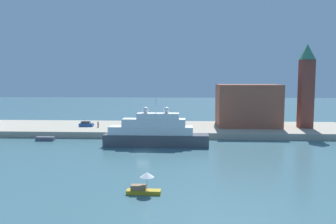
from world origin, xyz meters
name	(u,v)px	position (x,y,z in m)	size (l,w,h in m)	color
ground	(143,153)	(0.00, 0.00, 0.00)	(400.00, 400.00, 0.00)	#3D6670
quay_dock	(155,129)	(0.00, 27.97, 0.82)	(110.00, 23.93, 1.63)	#ADA38E
large_yacht	(155,133)	(1.73, 7.17, 3.03)	(23.60, 4.11, 11.04)	#4C4C51
small_motorboat	(144,185)	(3.25, -25.36, 1.20)	(4.55, 1.90, 2.96)	#B7991E
work_barge	(45,139)	(-25.75, 12.42, 0.48)	(4.44, 1.40, 0.96)	#595966
harbor_building	(247,105)	(26.37, 30.02, 7.56)	(17.26, 13.17, 11.86)	#93513D
bell_tower	(306,83)	(41.62, 26.90, 14.09)	(4.55, 4.55, 22.82)	brown
parked_car	(86,124)	(-19.47, 26.12, 2.27)	(3.95, 1.79, 1.47)	#1E4C99
person_figure	(98,125)	(-15.56, 24.14, 2.49)	(0.36, 0.36, 1.84)	maroon
mooring_bollard	(162,131)	(2.73, 17.09, 2.00)	(0.37, 0.37, 0.74)	black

